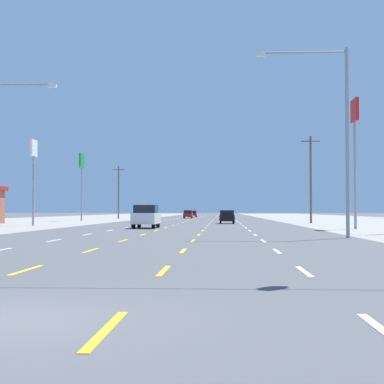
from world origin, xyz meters
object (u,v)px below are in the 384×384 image
pole_sign_left_row_2 (82,169)px  sedan_inner_right_midfar (225,214)px  suv_inner_left_nearest (146,216)px  hatchback_inner_left_mid (188,214)px  sedan_inner_left_far (193,214)px  pole_sign_left_row_1 (34,162)px  hatchback_inner_right_near (227,217)px  streetlight_right_row_0 (337,126)px  pole_sign_right_row_1 (355,130)px

pole_sign_left_row_2 → sedan_inner_right_midfar: bearing=58.5°
suv_inner_left_nearest → hatchback_inner_left_mid: suv_inner_left_nearest is taller
suv_inner_left_nearest → pole_sign_left_row_2: pole_sign_left_row_2 is taller
sedan_inner_left_far → pole_sign_left_row_1: 78.03m
suv_inner_left_nearest → hatchback_inner_right_near: suv_inner_left_nearest is taller
suv_inner_left_nearest → pole_sign_left_row_1: pole_sign_left_row_1 is taller
sedan_inner_left_far → pole_sign_left_row_2: (-13.39, -50.97, 6.71)m
sedan_inner_left_far → streetlight_right_row_0: bearing=-82.7°
hatchback_inner_left_mid → sedan_inner_left_far: 19.86m
hatchback_inner_left_mid → pole_sign_right_row_1: pole_sign_right_row_1 is taller
suv_inner_left_nearest → sedan_inner_right_midfar: suv_inner_left_nearest is taller
hatchback_inner_left_mid → sedan_inner_left_far: bearing=90.2°
sedan_inner_left_far → pole_sign_right_row_1: bearing=-78.5°
suv_inner_left_nearest → sedan_inner_right_midfar: 67.93m
pole_sign_left_row_1 → pole_sign_left_row_2: size_ratio=0.89×
sedan_inner_right_midfar → sedan_inner_left_far: (-7.21, 17.28, 0.00)m
hatchback_inner_left_mid → streetlight_right_row_0: (13.01, -82.68, 5.42)m
suv_inner_left_nearest → pole_sign_left_row_1: bearing=147.1°
sedan_inner_left_far → pole_sign_left_row_2: bearing=-104.7°
sedan_inner_left_far → streetlight_right_row_0: (13.08, -102.54, 5.45)m
hatchback_inner_right_near → streetlight_right_row_0: (5.87, -35.75, 5.42)m
sedan_inner_right_midfar → sedan_inner_left_far: same height
pole_sign_right_row_1 → streetlight_right_row_0: pole_sign_right_row_1 is taller
hatchback_inner_left_mid → sedan_inner_right_midfar: size_ratio=0.87×
sedan_inner_left_far → pole_sign_left_row_1: (-12.17, -76.87, 5.58)m
suv_inner_left_nearest → hatchback_inner_right_near: 19.38m
pole_sign_left_row_1 → sedan_inner_right_midfar: bearing=72.0°
streetlight_right_row_0 → sedan_inner_left_far: bearing=97.3°
hatchback_inner_right_near → sedan_inner_right_midfar: (-0.00, 49.51, -0.03)m
hatchback_inner_right_near → sedan_inner_right_midfar: size_ratio=0.87×
hatchback_inner_left_mid → pole_sign_left_row_2: bearing=-113.4°
hatchback_inner_left_mid → pole_sign_left_row_2: size_ratio=0.40×
pole_sign_left_row_1 → pole_sign_right_row_1: 31.24m
hatchback_inner_right_near → sedan_inner_right_midfar: hatchback_inner_right_near is taller
sedan_inner_right_midfar → pole_sign_left_row_2: size_ratio=0.47×
hatchback_inner_right_near → pole_sign_left_row_1: pole_sign_left_row_1 is taller
pole_sign_right_row_1 → sedan_inner_right_midfar: bearing=98.5°
suv_inner_left_nearest → pole_sign_left_row_2: size_ratio=0.51×
hatchback_inner_right_near → sedan_inner_left_far: size_ratio=0.87×
pole_sign_left_row_1 → streetlight_right_row_0: 36.01m
suv_inner_left_nearest → sedan_inner_right_midfar: bearing=84.0°
sedan_inner_right_midfar → sedan_inner_left_far: bearing=112.7°
pole_sign_left_row_2 → hatchback_inner_left_mid: bearing=66.6°
hatchback_inner_left_mid → sedan_inner_right_midfar: (7.14, 2.58, -0.03)m
pole_sign_left_row_2 → hatchback_inner_right_near: bearing=-37.5°
hatchback_inner_right_near → pole_sign_right_row_1: pole_sign_right_row_1 is taller
sedan_inner_right_midfar → pole_sign_left_row_1: size_ratio=0.52×
sedan_inner_right_midfar → pole_sign_left_row_2: pole_sign_left_row_2 is taller
streetlight_right_row_0 → pole_sign_left_row_1: bearing=134.5°
pole_sign_right_row_1 → streetlight_right_row_0: 16.87m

